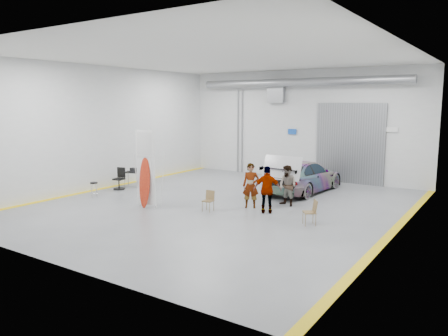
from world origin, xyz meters
The scene contains 13 objects.
ground centered at (0.00, 0.00, 0.00)m, with size 16.00×16.00×0.00m, color slate.
room_shell centered at (0.24, 2.22, 4.08)m, with size 14.02×16.18×6.01m.
sedan_car centered at (1.74, 4.46, 0.75)m, with size 2.10×5.15×1.49m, color silver.
person_a centered at (1.26, 0.28, 0.91)m, with size 0.66×0.43×1.82m, color brown.
person_b centered at (2.35, 1.40, 0.84)m, with size 0.82×0.63×1.68m, color #476883.
person_c centered at (2.23, -0.13, 0.92)m, with size 1.06×0.44×1.83m, color #985F32.
surfboard_display centered at (-2.30, -2.06, 1.35)m, with size 0.95×0.28×3.33m.
folding_chair_near centered at (0.15, -1.13, 0.25)m, with size 0.41×0.43×0.80m.
folding_chair_far centered at (4.22, -0.78, 0.27)m, with size 0.57×0.67×0.88m.
shop_stool centered at (-5.56, -1.92, 0.34)m, with size 0.35×0.35×0.69m.
work_table centered at (-5.96, 1.07, 0.74)m, with size 1.31×1.01×0.96m.
office_chair centered at (-6.00, 0.03, 0.46)m, with size 0.56×0.57×1.05m.
trunk_lid centered at (1.74, 2.13, 1.51)m, with size 1.74×1.06×0.04m, color silver.
Camera 1 is at (9.89, -14.68, 4.21)m, focal length 35.00 mm.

